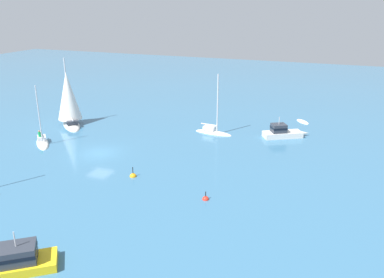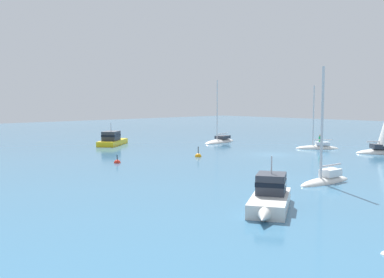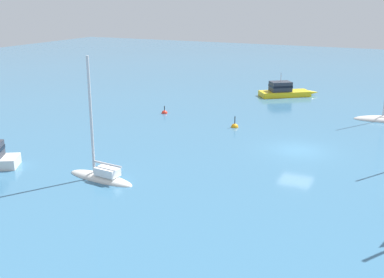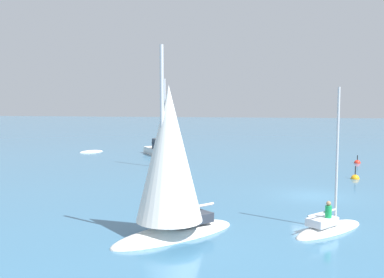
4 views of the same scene
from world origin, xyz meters
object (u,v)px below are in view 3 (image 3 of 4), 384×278
at_px(sloop_1, 101,175).
at_px(motor_cruiser, 284,91).
at_px(mooring_buoy, 165,113).
at_px(channel_buoy, 235,127).

bearing_deg(sloop_1, motor_cruiser, -90.53).
bearing_deg(mooring_buoy, motor_cruiser, 148.07).
distance_m(sloop_1, channel_buoy, 15.97).
bearing_deg(motor_cruiser, sloop_1, -133.44).
distance_m(motor_cruiser, mooring_buoy, 16.05).
bearing_deg(mooring_buoy, channel_buoy, 76.73).
distance_m(motor_cruiser, channel_buoy, 15.57).
bearing_deg(channel_buoy, mooring_buoy, -103.27).
xyz_separation_m(motor_cruiser, sloop_1, (31.20, -3.41, -0.42)).
distance_m(sloop_1, mooring_buoy, 18.31).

